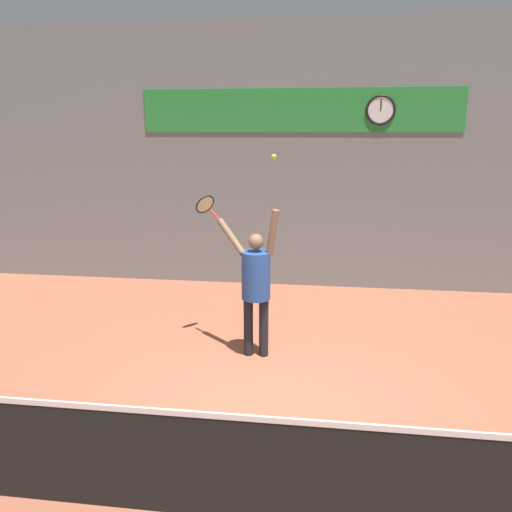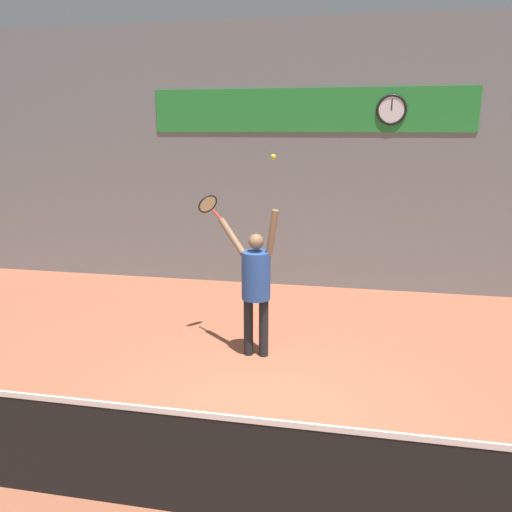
{
  "view_description": "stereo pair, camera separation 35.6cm",
  "coord_description": "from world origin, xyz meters",
  "px_view_note": "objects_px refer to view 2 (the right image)",
  "views": [
    {
      "loc": [
        0.46,
        -4.72,
        3.07
      ],
      "look_at": [
        -0.38,
        1.63,
        1.43
      ],
      "focal_mm": 35.0,
      "sensor_mm": 36.0,
      "label": 1
    },
    {
      "loc": [
        0.81,
        -4.67,
        3.07
      ],
      "look_at": [
        -0.38,
        1.63,
        1.43
      ],
      "focal_mm": 35.0,
      "sensor_mm": 36.0,
      "label": 2
    }
  ],
  "objects_px": {
    "scoreboard_clock": "(392,110)",
    "tennis_player": "(256,281)",
    "tennis_ball": "(273,157)",
    "tennis_racket": "(209,205)"
  },
  "relations": [
    {
      "from": "tennis_racket",
      "to": "tennis_ball",
      "type": "xyz_separation_m",
      "value": [
        1.02,
        -0.6,
        0.71
      ]
    },
    {
      "from": "scoreboard_clock",
      "to": "tennis_player",
      "type": "xyz_separation_m",
      "value": [
        -1.86,
        -3.25,
        -2.31
      ]
    },
    {
      "from": "tennis_player",
      "to": "tennis_racket",
      "type": "height_order",
      "value": "tennis_racket"
    },
    {
      "from": "tennis_ball",
      "to": "tennis_player",
      "type": "bearing_deg",
      "value": 156.59
    },
    {
      "from": "scoreboard_clock",
      "to": "tennis_player",
      "type": "bearing_deg",
      "value": -119.7
    },
    {
      "from": "tennis_player",
      "to": "tennis_ball",
      "type": "height_order",
      "value": "tennis_ball"
    },
    {
      "from": "scoreboard_clock",
      "to": "tennis_racket",
      "type": "bearing_deg",
      "value": -133.67
    },
    {
      "from": "tennis_racket",
      "to": "tennis_ball",
      "type": "distance_m",
      "value": 1.38
    },
    {
      "from": "scoreboard_clock",
      "to": "tennis_racket",
      "type": "distance_m",
      "value": 4.05
    },
    {
      "from": "tennis_racket",
      "to": "tennis_ball",
      "type": "bearing_deg",
      "value": -30.54
    }
  ]
}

